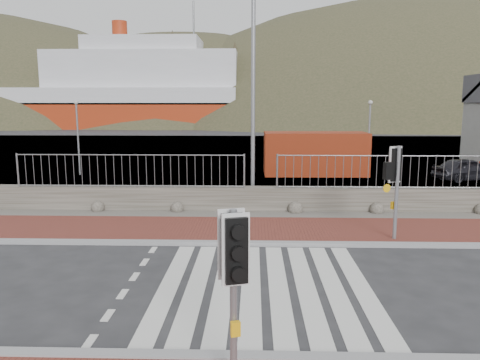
{
  "coord_description": "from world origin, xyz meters",
  "views": [
    {
      "loc": [
        -0.25,
        -9.73,
        3.98
      ],
      "look_at": [
        -0.63,
        3.0,
        1.87
      ],
      "focal_mm": 35.0,
      "sensor_mm": 36.0,
      "label": 1
    }
  ],
  "objects_px": {
    "traffic_signal_near": "(233,262)",
    "shipping_container": "(315,153)",
    "ferry": "(106,95)",
    "streetlight": "(257,74)",
    "traffic_signal_far": "(397,173)",
    "car_a": "(467,169)"
  },
  "relations": [
    {
      "from": "traffic_signal_far",
      "to": "traffic_signal_near",
      "type": "bearing_deg",
      "value": 37.31
    },
    {
      "from": "traffic_signal_near",
      "to": "shipping_container",
      "type": "distance_m",
      "value": 20.57
    },
    {
      "from": "traffic_signal_near",
      "to": "streetlight",
      "type": "height_order",
      "value": "streetlight"
    },
    {
      "from": "streetlight",
      "to": "shipping_container",
      "type": "distance_m",
      "value": 9.76
    },
    {
      "from": "ferry",
      "to": "shipping_container",
      "type": "relative_size",
      "value": 8.82
    },
    {
      "from": "traffic_signal_near",
      "to": "car_a",
      "type": "relative_size",
      "value": 0.74
    },
    {
      "from": "ferry",
      "to": "streetlight",
      "type": "bearing_deg",
      "value": -67.7
    },
    {
      "from": "traffic_signal_far",
      "to": "streetlight",
      "type": "distance_m",
      "value": 6.81
    },
    {
      "from": "traffic_signal_near",
      "to": "shipping_container",
      "type": "height_order",
      "value": "traffic_signal_near"
    },
    {
      "from": "traffic_signal_far",
      "to": "shipping_container",
      "type": "height_order",
      "value": "traffic_signal_far"
    },
    {
      "from": "streetlight",
      "to": "shipping_container",
      "type": "bearing_deg",
      "value": 49.65
    },
    {
      "from": "traffic_signal_near",
      "to": "shipping_container",
      "type": "xyz_separation_m",
      "value": [
        3.69,
        20.22,
        -0.69
      ]
    },
    {
      "from": "streetlight",
      "to": "car_a",
      "type": "relative_size",
      "value": 2.56
    },
    {
      "from": "traffic_signal_near",
      "to": "streetlight",
      "type": "distance_m",
      "value": 12.33
    },
    {
      "from": "ferry",
      "to": "streetlight",
      "type": "xyz_separation_m",
      "value": [
        24.51,
        -59.75,
        -0.3
      ]
    },
    {
      "from": "traffic_signal_far",
      "to": "streetlight",
      "type": "xyz_separation_m",
      "value": [
        -3.96,
        4.62,
        3.05
      ]
    },
    {
      "from": "traffic_signal_near",
      "to": "car_a",
      "type": "height_order",
      "value": "traffic_signal_near"
    },
    {
      "from": "streetlight",
      "to": "shipping_container",
      "type": "xyz_separation_m",
      "value": [
        3.32,
        8.32,
        -3.88
      ]
    },
    {
      "from": "shipping_container",
      "to": "car_a",
      "type": "distance_m",
      "value": 7.86
    },
    {
      "from": "shipping_container",
      "to": "car_a",
      "type": "relative_size",
      "value": 1.61
    },
    {
      "from": "ferry",
      "to": "streetlight",
      "type": "relative_size",
      "value": 5.56
    },
    {
      "from": "ferry",
      "to": "traffic_signal_near",
      "type": "bearing_deg",
      "value": -71.39
    }
  ]
}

